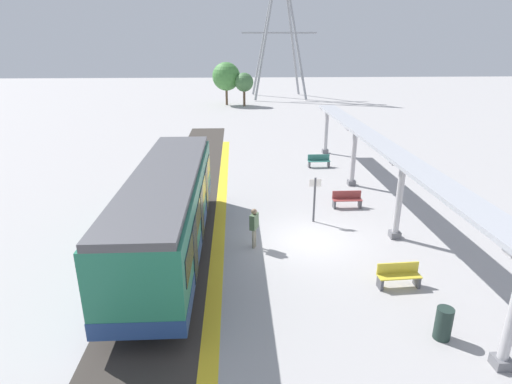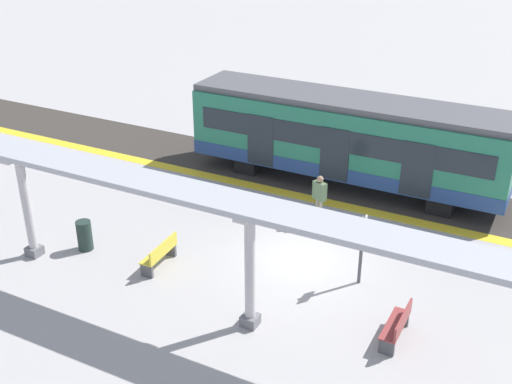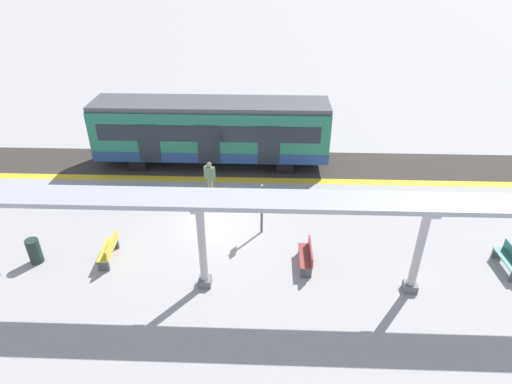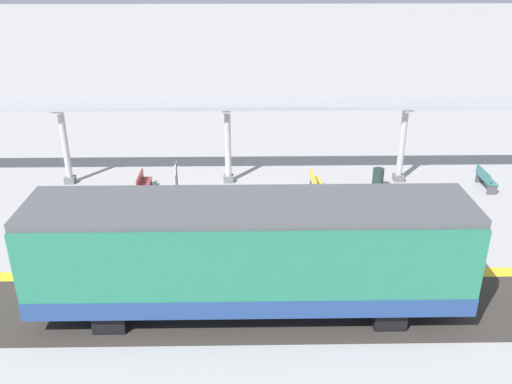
# 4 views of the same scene
# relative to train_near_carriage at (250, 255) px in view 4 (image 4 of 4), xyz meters

# --- Properties ---
(ground_plane) EXTENTS (176.00, 176.00, 0.00)m
(ground_plane) POSITION_rel_train_near_carriage_xyz_m (5.81, 0.80, -1.83)
(ground_plane) COLOR #A7A3A3
(tactile_edge_strip) EXTENTS (0.54, 38.21, 0.01)m
(tactile_edge_strip) POSITION_rel_train_near_carriage_xyz_m (1.87, 0.80, -1.82)
(tactile_edge_strip) COLOR yellow
(tactile_edge_strip) RESTS_ON ground
(trackbed) EXTENTS (3.20, 50.21, 0.01)m
(trackbed) POSITION_rel_train_near_carriage_xyz_m (-0.01, 0.80, -1.83)
(trackbed) COLOR #38332D
(trackbed) RESTS_ON ground
(train_near_carriage) EXTENTS (2.65, 12.15, 3.48)m
(train_near_carriage) POSITION_rel_train_near_carriage_xyz_m (0.00, 0.00, 0.00)
(train_near_carriage) COLOR #257659
(train_near_carriage) RESTS_ON ground
(canopy_pillar_second) EXTENTS (1.10, 0.44, 3.46)m
(canopy_pillar_second) POSITION_rel_train_near_carriage_xyz_m (9.58, -6.81, -0.07)
(canopy_pillar_second) COLOR slate
(canopy_pillar_second) RESTS_ON ground
(canopy_pillar_third) EXTENTS (1.10, 0.44, 3.46)m
(canopy_pillar_third) POSITION_rel_train_near_carriage_xyz_m (9.58, 0.90, -0.07)
(canopy_pillar_third) COLOR slate
(canopy_pillar_third) RESTS_ON ground
(canopy_pillar_fourth) EXTENTS (1.10, 0.44, 3.46)m
(canopy_pillar_fourth) POSITION_rel_train_near_carriage_xyz_m (9.58, 8.02, -0.07)
(canopy_pillar_fourth) COLOR slate
(canopy_pillar_fourth) RESTS_ON ground
(canopy_beam) EXTENTS (1.20, 30.56, 0.16)m
(canopy_beam) POSITION_rel_train_near_carriage_xyz_m (9.58, 0.80, 1.71)
(canopy_beam) COLOR #A8AAB2
(canopy_beam) RESTS_ON canopy_pillar_nearest
(bench_near_end) EXTENTS (1.50, 0.45, 0.86)m
(bench_near_end) POSITION_rel_train_near_carriage_xyz_m (8.39, 4.53, -1.39)
(bench_near_end) COLOR brown
(bench_near_end) RESTS_ON ground
(bench_mid_platform) EXTENTS (1.50, 0.45, 0.86)m
(bench_mid_platform) POSITION_rel_train_near_carriage_xyz_m (8.65, -10.38, -1.39)
(bench_mid_platform) COLOR #357674
(bench_mid_platform) RESTS_ON ground
(bench_far_end) EXTENTS (1.52, 0.53, 0.86)m
(bench_far_end) POSITION_rel_train_near_carriage_xyz_m (8.28, -2.89, -1.39)
(bench_far_end) COLOR gold
(bench_far_end) RESTS_ON ground
(trash_bin) EXTENTS (0.48, 0.48, 1.00)m
(trash_bin) POSITION_rel_train_near_carriage_xyz_m (8.55, -5.63, -1.33)
(trash_bin) COLOR #21322C
(trash_bin) RESTS_ON ground
(platform_info_sign) EXTENTS (0.56, 0.10, 2.20)m
(platform_info_sign) POSITION_rel_train_near_carriage_xyz_m (6.34, 2.80, -0.50)
(platform_info_sign) COLOR #4C4C51
(platform_info_sign) RESTS_ON ground
(passenger_waiting_near_edge) EXTENTS (0.41, 0.55, 1.73)m
(passenger_waiting_near_edge) POSITION_rel_train_near_carriage_xyz_m (3.38, 0.30, -0.74)
(passenger_waiting_near_edge) COLOR gray
(passenger_waiting_near_edge) RESTS_ON ground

